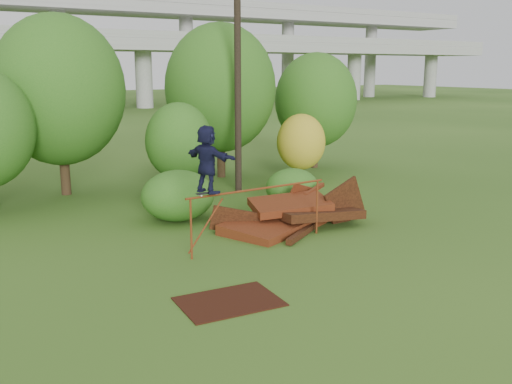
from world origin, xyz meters
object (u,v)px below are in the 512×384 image
skater (207,159)px  scrap_pile (291,216)px  utility_pole (238,69)px  flat_plate (229,302)px

skater → scrap_pile: bearing=-89.5°
utility_pole → skater: bearing=-125.7°
scrap_pile → flat_plate: 6.56m
skater → flat_plate: skater is taller
utility_pole → scrap_pile: bearing=-102.7°
skater → flat_plate: size_ratio=0.84×
flat_plate → utility_pole: size_ratio=0.22×
flat_plate → utility_pole: (6.13, 10.15, 5.12)m
flat_plate → utility_pole: bearing=58.9°
flat_plate → utility_pole: utility_pole is taller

